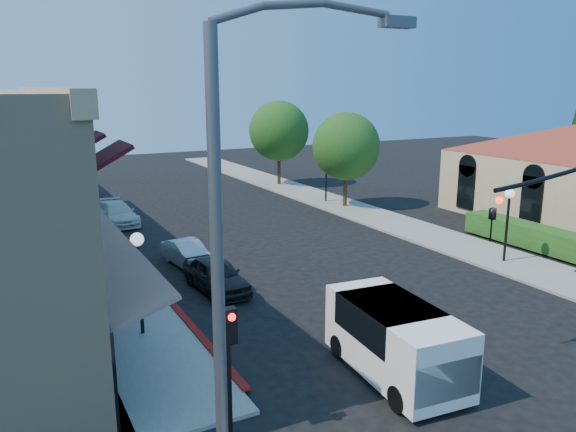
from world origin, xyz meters
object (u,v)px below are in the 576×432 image
street_tree_a (346,146)px  parked_car_b (188,254)px  lamppost_left_far (77,189)px  parked_car_a (216,275)px  street_tree_b (279,131)px  lamppost_left_near (138,258)px  lamppost_right_near (509,206)px  parked_car_c (117,213)px  lamppost_right_far (326,165)px  secondary_signal (230,348)px  white_van (396,337)px  cobra_streetlight (239,277)px  parked_car_d (109,210)px

street_tree_a → parked_car_b: (-13.60, -7.46, -3.60)m
lamppost_left_far → parked_car_a: 11.91m
street_tree_b → lamppost_left_near: size_ratio=1.97×
street_tree_a → street_tree_b: size_ratio=0.92×
lamppost_right_near → parked_car_c: 22.00m
lamppost_right_near → lamppost_right_far: (0.00, 16.00, 0.00)m
secondary_signal → lamppost_right_far: lamppost_right_far is taller
street_tree_a → parked_car_a: (-13.60, -11.14, -3.51)m
white_van → parked_car_c: 22.69m
cobra_streetlight → parked_car_b: (4.35, 16.54, -4.68)m
lamppost_left_near → parked_car_c: size_ratio=0.80×
lamppost_right_far → parked_car_d: (-14.70, 2.00, -2.19)m
lamppost_left_far → parked_car_a: lamppost_left_far is taller
lamppost_left_near → parked_car_d: lamppost_left_near is taller
street_tree_b → parked_car_b: size_ratio=1.96×
lamppost_right_near → parked_car_b: lamppost_right_near is taller
street_tree_a → lamppost_right_near: (-0.30, -14.00, -1.46)m
parked_car_c → parked_car_d: bearing=92.5°
secondary_signal → lamppost_left_near: 6.63m
street_tree_a → lamppost_right_near: 14.08m
street_tree_b → lamppost_left_far: 20.06m
cobra_streetlight → lamppost_right_far: 31.53m
street_tree_a → parked_car_c: 15.43m
parked_car_b → parked_car_d: bearing=89.9°
street_tree_b → lamppost_left_far: (-17.30, -10.00, -1.81)m
cobra_streetlight → lamppost_left_near: 10.34m
lamppost_right_far → parked_car_c: (-14.52, 0.40, -2.09)m
street_tree_a → parked_car_c: (-14.82, 2.40, -3.54)m
lamppost_right_far → parked_car_a: bearing=-135.4°
lamppost_right_far → lamppost_left_near: bearing=-136.7°
white_van → parked_car_b: size_ratio=1.37×
parked_car_b → parked_car_d: 11.55m
lamppost_right_far → parked_car_b: bearing=-144.6°
street_tree_a → street_tree_b: street_tree_b is taller
lamppost_left_far → cobra_streetlight: bearing=-91.5°
lamppost_left_far → parked_car_a: (3.70, -11.14, -2.05)m
white_van → parked_car_b: bearing=99.3°
street_tree_b → lamppost_right_near: (-0.30, -24.00, -1.81)m
white_van → parked_car_b: (-2.06, 12.59, -0.63)m
lamppost_right_near → parked_car_a: lamppost_right_near is taller
lamppost_right_near → parked_car_d: size_ratio=0.91×
lamppost_left_far → white_van: lamppost_left_far is taller
secondary_signal → parked_car_a: size_ratio=0.83×
lamppost_right_near → parked_car_a: bearing=167.9°
lamppost_left_near → street_tree_b: bearing=54.2°
street_tree_b → lamppost_right_far: (-0.30, -8.00, -1.81)m
parked_car_a → parked_car_b: parked_car_a is taller
street_tree_a → lamppost_right_far: size_ratio=1.82×
lamppost_right_near → white_van: bearing=-151.7°
cobra_streetlight → street_tree_a: bearing=53.2°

